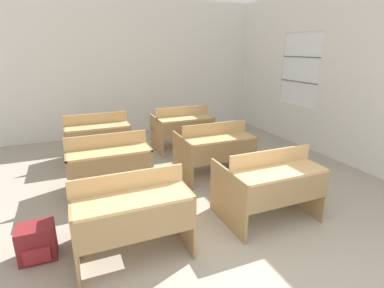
# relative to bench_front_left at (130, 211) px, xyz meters

# --- Properties ---
(wall_back) EXTENTS (6.29, 0.06, 3.04)m
(wall_back) POSITION_rel_bench_front_left_xyz_m (0.93, 4.43, 1.06)
(wall_back) COLOR silver
(wall_back) RESTS_ON ground_plane
(wall_right_with_window) EXTENTS (0.06, 5.78, 3.04)m
(wall_right_with_window) POSITION_rel_bench_front_left_xyz_m (4.05, 1.46, 1.06)
(wall_right_with_window) COLOR silver
(wall_right_with_window) RESTS_ON ground_plane
(bench_front_left) EXTENTS (1.10, 0.83, 0.88)m
(bench_front_left) POSITION_rel_bench_front_left_xyz_m (0.00, 0.00, 0.00)
(bench_front_left) COLOR #96774D
(bench_front_left) RESTS_ON ground_plane
(bench_front_right) EXTENTS (1.10, 0.83, 0.88)m
(bench_front_right) POSITION_rel_bench_front_left_xyz_m (1.65, 0.00, 0.00)
(bench_front_right) COLOR #987A50
(bench_front_right) RESTS_ON ground_plane
(bench_second_left) EXTENTS (1.10, 0.83, 0.88)m
(bench_second_left) POSITION_rel_bench_front_left_xyz_m (-0.01, 1.42, 0.00)
(bench_second_left) COLOR #97784E
(bench_second_left) RESTS_ON ground_plane
(bench_second_right) EXTENTS (1.10, 0.83, 0.88)m
(bench_second_right) POSITION_rel_bench_front_left_xyz_m (1.63, 1.40, 0.00)
(bench_second_right) COLOR #92744A
(bench_second_right) RESTS_ON ground_plane
(bench_third_left) EXTENTS (1.10, 0.83, 0.88)m
(bench_third_left) POSITION_rel_bench_front_left_xyz_m (-0.01, 2.83, 0.00)
(bench_third_left) COLOR #97794E
(bench_third_left) RESTS_ON ground_plane
(bench_third_right) EXTENTS (1.10, 0.83, 0.88)m
(bench_third_right) POSITION_rel_bench_front_left_xyz_m (1.63, 2.83, 0.00)
(bench_third_right) COLOR #9A7B51
(bench_third_right) RESTS_ON ground_plane
(schoolbag) EXTENTS (0.34, 0.28, 0.35)m
(schoolbag) POSITION_rel_bench_front_left_xyz_m (-0.89, 0.25, -0.28)
(schoolbag) COLOR maroon
(schoolbag) RESTS_ON ground_plane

